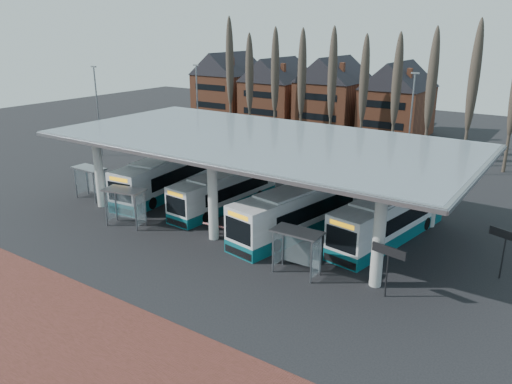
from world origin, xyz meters
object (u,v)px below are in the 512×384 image
Objects in this scene: bus_1 at (225,191)px; bus_2 at (300,210)px; bus_0 at (169,176)px; shelter_2 at (298,242)px; bus_3 at (390,218)px; shelter_0 at (91,176)px; shelter_1 at (126,199)px.

bus_2 is at bearing -3.63° from bus_1.
bus_0 is 4.18× the size of shelter_2.
bus_3 is (13.51, 1.37, 0.13)m from bus_1.
shelter_0 is at bearing -152.98° from bus_1.
shelter_0 is at bearing -139.86° from bus_0.
bus_3 reaches higher than bus_1.
bus_1 is at bearing -7.32° from bus_0.
bus_2 is 19.00m from shelter_0.
bus_1 is (6.41, -0.13, -0.21)m from bus_0.
bus_1 is at bearing 24.46° from shelter_0.
shelter_0 is 21.86m from shelter_2.
shelter_0 reaches higher than shelter_2.
bus_2 is at bearing -148.69° from bus_3.
bus_0 is at bearing -167.20° from bus_3.
bus_2 is 1.03× the size of bus_3.
bus_3 is at bearing 70.24° from shelter_2.
bus_1 is 3.30× the size of shelter_1.
bus_0 is 1.01× the size of bus_2.
bus_1 is at bearing -177.70° from bus_2.
bus_3 is 8.61m from shelter_2.
bus_2 reaches higher than bus_1.
shelter_0 is 1.00× the size of shelter_2.
bus_3 is at bearing 9.74° from bus_1.
bus_2 is at bearing 16.08° from shelter_1.
bus_0 is 7.86m from shelter_1.
shelter_2 is (17.15, -6.91, 0.40)m from bus_0.
bus_3 is (19.92, 1.23, -0.08)m from bus_0.
bus_1 is at bearing -164.97° from bus_3.
bus_2 is 4.12× the size of shelter_0.
shelter_2 is at bearing -99.53° from bus_3.
bus_0 reaches higher than bus_3.
shelter_1 reaches higher than shelter_0.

